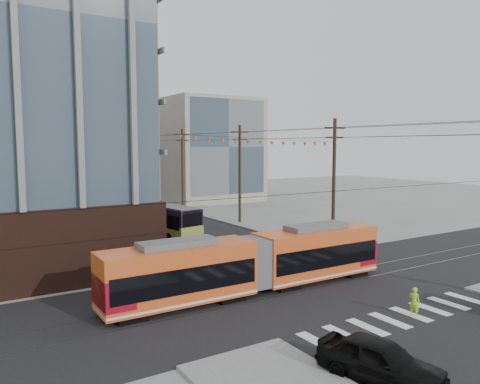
# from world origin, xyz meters

# --- Properties ---
(ground) EXTENTS (160.00, 160.00, 0.00)m
(ground) POSITION_xyz_m (0.00, 0.00, 0.00)
(ground) COLOR slate
(bg_bldg_ne_near) EXTENTS (14.00, 14.00, 16.00)m
(bg_bldg_ne_near) POSITION_xyz_m (16.00, 48.00, 8.00)
(bg_bldg_ne_near) COLOR gray
(bg_bldg_ne_near) RESTS_ON ground
(bg_bldg_ne_far) EXTENTS (16.00, 16.00, 14.00)m
(bg_bldg_ne_far) POSITION_xyz_m (18.00, 68.00, 7.00)
(bg_bldg_ne_far) COLOR #8C99A5
(bg_bldg_ne_far) RESTS_ON ground
(utility_pole_far) EXTENTS (0.30, 0.30, 11.00)m
(utility_pole_far) POSITION_xyz_m (8.50, 56.00, 5.50)
(utility_pole_far) COLOR black
(utility_pole_far) RESTS_ON ground
(streetcar) EXTENTS (18.38, 2.64, 3.54)m
(streetcar) POSITION_xyz_m (-4.05, 4.45, 1.77)
(streetcar) COLOR #D3521F
(streetcar) RESTS_ON ground
(city_bus) EXTENTS (4.55, 11.68, 3.24)m
(city_bus) POSITION_xyz_m (-2.22, 24.03, 1.62)
(city_bus) COLOR black
(city_bus) RESTS_ON ground
(black_sedan) EXTENTS (3.23, 5.13, 1.63)m
(black_sedan) POSITION_xyz_m (-5.97, -6.87, 0.81)
(black_sedan) COLOR black
(black_sedan) RESTS_ON ground
(parked_car_silver) EXTENTS (3.04, 4.62, 1.44)m
(parked_car_silver) POSITION_xyz_m (-6.02, 15.74, 0.72)
(parked_car_silver) COLOR #ABABAB
(parked_car_silver) RESTS_ON ground
(parked_car_white) EXTENTS (2.60, 5.26, 1.47)m
(parked_car_white) POSITION_xyz_m (-5.76, 18.45, 0.73)
(parked_car_white) COLOR silver
(parked_car_white) RESTS_ON ground
(parked_car_grey) EXTENTS (3.76, 5.39, 1.37)m
(parked_car_grey) POSITION_xyz_m (-5.73, 26.34, 0.68)
(parked_car_grey) COLOR #55595C
(parked_car_grey) RESTS_ON ground
(pedestrian) EXTENTS (0.49, 0.63, 1.51)m
(pedestrian) POSITION_xyz_m (0.79, -3.21, 0.75)
(pedestrian) COLOR #ABE626
(pedestrian) RESTS_ON ground
(jersey_barrier) EXTENTS (1.44, 3.92, 0.77)m
(jersey_barrier) POSITION_xyz_m (8.30, 11.48, 0.38)
(jersey_barrier) COLOR gray
(jersey_barrier) RESTS_ON ground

